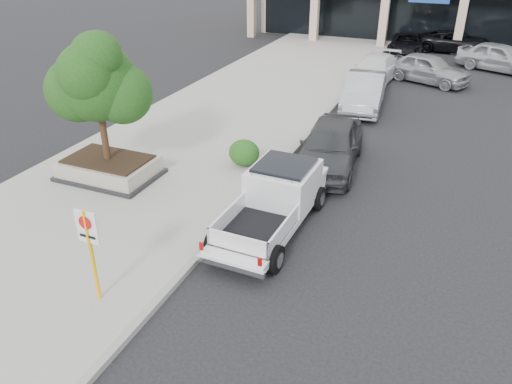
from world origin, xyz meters
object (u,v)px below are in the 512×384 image
curb_car_b (364,92)px  lot_car_a (428,69)px  pickup_truck (271,204)px  planter (109,168)px  planter_tree (103,81)px  lot_car_d (456,42)px  curb_car_d (407,44)px  lot_car_e (500,57)px  curb_car_a (331,145)px  no_parking_sign (90,244)px  curb_car_c (374,69)px

curb_car_b → lot_car_a: bearing=62.2°
pickup_truck → lot_car_a: (2.35, 17.40, -0.05)m
planter → planter_tree: (0.13, 0.15, 2.94)m
planter_tree → pickup_truck: 6.61m
pickup_truck → lot_car_d: pickup_truck is taller
planter → curb_car_d: 24.15m
pickup_truck → lot_car_e: bearing=75.9°
curb_car_a → curb_car_d: size_ratio=1.02×
curb_car_d → lot_car_e: (5.66, -2.43, 0.15)m
curb_car_d → curb_car_a: bearing=-92.9°
planter_tree → no_parking_sign: 6.69m
curb_car_c → curb_car_d: (0.65, 7.69, -0.04)m
planter → lot_car_a: size_ratio=0.70×
curb_car_a → curb_car_d: 19.31m
no_parking_sign → curb_car_c: no_parking_sign is taller
curb_car_a → lot_car_d: curb_car_a is taller
no_parking_sign → lot_car_a: size_ratio=0.50×
curb_car_d → lot_car_e: size_ratio=1.00×
curb_car_d → curb_car_b: bearing=-94.2°
curb_car_d → lot_car_e: bearing=-26.4°
curb_car_d → lot_car_d: bearing=28.8°
no_parking_sign → curb_car_d: size_ratio=0.48×
planter_tree → curb_car_d: size_ratio=0.83×
pickup_truck → lot_car_a: 17.56m
planter → lot_car_e: (12.10, 20.85, 0.34)m
no_parking_sign → curb_car_c: (2.08, 20.80, -0.92)m
planter_tree → lot_car_d: size_ratio=0.79×
planter → curb_car_c: bearing=69.6°
planter_tree → curb_car_b: planter_tree is taller
planter_tree → curb_car_d: planter_tree is taller
planter_tree → lot_car_d: bearing=69.6°
curb_car_c → pickup_truck: bearing=-84.4°
planter → planter_tree: 2.95m
planter_tree → lot_car_e: planter_tree is taller
planter_tree → curb_car_c: size_ratio=0.81×
lot_car_d → curb_car_b: bearing=169.1°
curb_car_c → curb_car_d: bearing=89.5°
pickup_truck → curb_car_a: curb_car_a is taller
curb_car_b → lot_car_d: curb_car_b is taller
curb_car_a → curb_car_d: (-0.10, 19.31, -0.17)m
no_parking_sign → curb_car_d: (2.73, 28.49, -0.96)m
curb_car_c → lot_car_e: 8.22m
planter → pickup_truck: (6.15, -0.76, 0.36)m
lot_car_a → lot_car_e: size_ratio=0.95×
curb_car_d → lot_car_d: 3.55m
curb_car_b → lot_car_e: lot_car_e is taller
curb_car_c → curb_car_d: size_ratio=1.02×
planter → curb_car_d: size_ratio=0.66×
no_parking_sign → curb_car_c: size_ratio=0.47×
planter → planter_tree: bearing=49.0°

